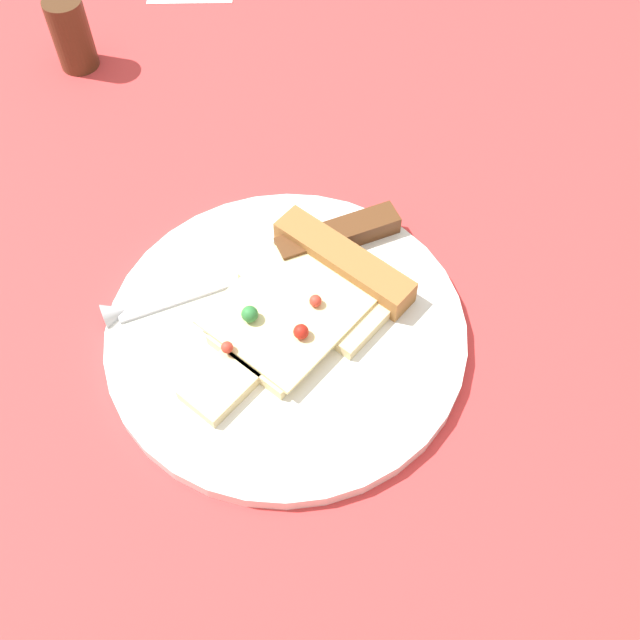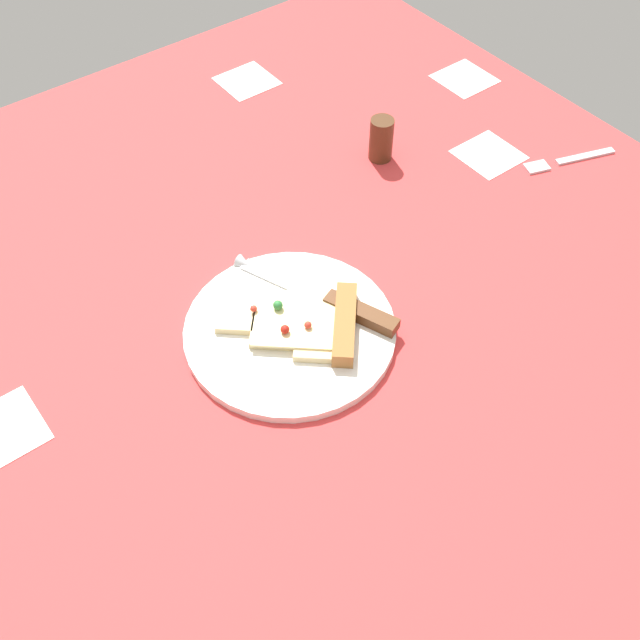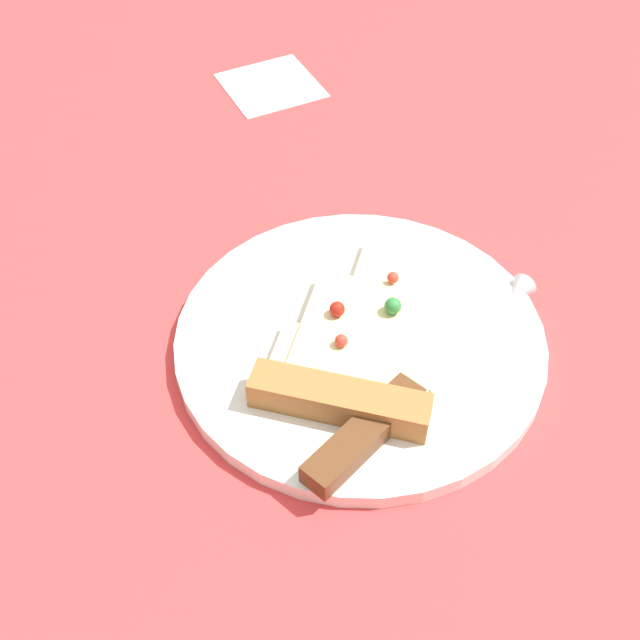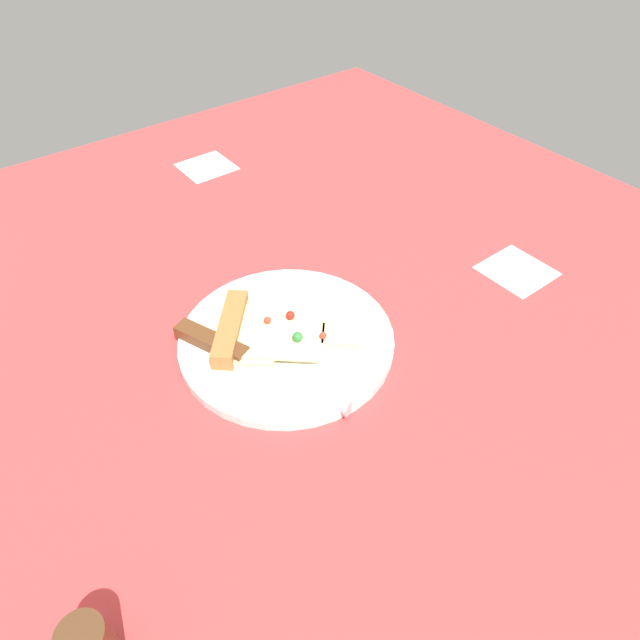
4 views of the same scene
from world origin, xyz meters
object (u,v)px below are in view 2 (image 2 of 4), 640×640
pepper_shaker (381,139)px  fork (565,160)px  plate (289,330)px  pizza_slice (309,324)px  knife (330,300)px

pepper_shaker → fork: (22.22, -18.34, -3.06)cm
pepper_shaker → fork: bearing=-39.5°
fork → plate: bearing=110.9°
plate → pizza_slice: 2.95cm
pizza_slice → pepper_shaker: bearing=-12.9°
knife → fork: (47.73, 1.71, -1.44)cm
pizza_slice → plate: bearing=90.0°
fork → pepper_shaker: bearing=69.6°
knife → pepper_shaker: 32.49cm
plate → knife: knife is taller
pizza_slice → knife: pizza_slice is taller
pizza_slice → fork: pizza_slice is taller
pizza_slice → fork: bearing=-45.0°
plate → fork: plate is taller
pepper_shaker → knife: bearing=-141.8°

